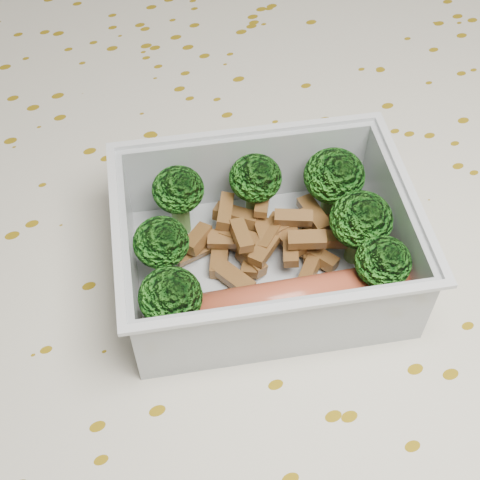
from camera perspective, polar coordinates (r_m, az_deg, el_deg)
name	(u,v)px	position (r m, az deg, el deg)	size (l,w,h in m)	color
dining_table	(226,330)	(0.50, -1.18, -7.65)	(1.40, 0.90, 0.75)	brown
tablecloth	(225,292)	(0.46, -1.28, -4.47)	(1.46, 0.96, 0.19)	beige
lunch_container	(265,251)	(0.41, 2.11, -0.95)	(0.20, 0.17, 0.06)	silver
broccoli_florets	(272,222)	(0.40, 2.78, 1.55)	(0.16, 0.13, 0.05)	#608C3F
meat_pile	(266,238)	(0.42, 2.20, 0.15)	(0.11, 0.08, 0.03)	brown
sausage	(283,300)	(0.39, 3.73, -5.15)	(0.15, 0.05, 0.02)	#B0482D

